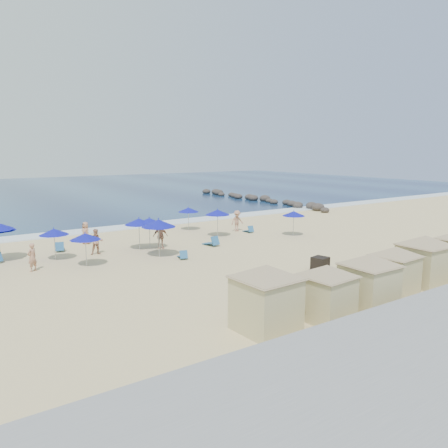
# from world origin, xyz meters

# --- Properties ---
(ground) EXTENTS (160.00, 160.00, 0.00)m
(ground) POSITION_xyz_m (0.00, 0.00, 0.00)
(ground) COLOR #D8C089
(ground) RESTS_ON ground
(ocean) EXTENTS (160.00, 80.00, 0.06)m
(ocean) POSITION_xyz_m (0.00, 55.00, 0.03)
(ocean) COLOR #0D224B
(ocean) RESTS_ON ground
(surf_line) EXTENTS (160.00, 2.50, 0.08)m
(surf_line) POSITION_xyz_m (0.00, 15.50, 0.04)
(surf_line) COLOR white
(surf_line) RESTS_ON ground
(seawall) EXTENTS (160.00, 6.10, 1.22)m
(seawall) POSITION_xyz_m (0.00, -13.50, 0.65)
(seawall) COLOR gray
(seawall) RESTS_ON ground
(rock_jetty) EXTENTS (2.56, 26.66, 0.96)m
(rock_jetty) POSITION_xyz_m (24.01, 24.90, 0.36)
(rock_jetty) COLOR #2B2524
(rock_jetty) RESTS_ON ground
(trash_bin) EXTENTS (1.00, 1.00, 0.83)m
(trash_bin) POSITION_xyz_m (5.18, -4.54, 0.42)
(trash_bin) COLOR black
(trash_bin) RESTS_ON ground
(cabana_0) EXTENTS (4.62, 4.62, 2.90)m
(cabana_0) POSITION_xyz_m (-2.82, -9.27, 1.66)
(cabana_0) COLOR #C1B584
(cabana_0) RESTS_ON ground
(cabana_1) EXTENTS (4.08, 4.08, 2.57)m
(cabana_1) POSITION_xyz_m (-0.06, -9.81, 1.47)
(cabana_1) COLOR #C1B584
(cabana_1) RESTS_ON ground
(cabana_2) EXTENTS (4.34, 4.34, 2.72)m
(cabana_2) POSITION_xyz_m (2.46, -9.98, 1.56)
(cabana_2) COLOR #C1B584
(cabana_2) RESTS_ON ground
(cabana_3) EXTENTS (4.05, 4.05, 2.54)m
(cabana_3) POSITION_xyz_m (5.35, -9.27, 1.46)
(cabana_3) COLOR #C1B584
(cabana_3) RESTS_ON ground
(cabana_4) EXTENTS (4.57, 4.57, 2.87)m
(cabana_4) POSITION_xyz_m (7.76, -9.32, 1.64)
(cabana_4) COLOR #C1B584
(cabana_4) RESTS_ON ground
(umbrella_3) EXTENTS (1.86, 1.86, 2.12)m
(umbrella_3) POSITION_xyz_m (-5.70, 4.16, 1.83)
(umbrella_3) COLOR #A5A8AD
(umbrella_3) RESTS_ON ground
(umbrella_4) EXTENTS (1.86, 1.86, 2.12)m
(umbrella_4) POSITION_xyz_m (-6.89, 6.79, 1.84)
(umbrella_4) COLOR #A5A8AD
(umbrella_4) RESTS_ON ground
(umbrella_5) EXTENTS (2.03, 2.03, 2.31)m
(umbrella_5) POSITION_xyz_m (-1.23, 6.55, 2.00)
(umbrella_5) COLOR #A5A8AD
(umbrella_5) RESTS_ON ground
(umbrella_6) EXTENTS (2.27, 2.27, 2.59)m
(umbrella_6) POSITION_xyz_m (-1.02, 3.84, 2.24)
(umbrella_6) COLOR #A5A8AD
(umbrella_6) RESTS_ON ground
(umbrella_7) EXTENTS (2.04, 2.04, 2.32)m
(umbrella_7) POSITION_xyz_m (-0.55, 6.31, 2.01)
(umbrella_7) COLOR #A5A8AD
(umbrella_7) RESTS_ON ground
(umbrella_8) EXTENTS (1.83, 1.83, 2.08)m
(umbrella_8) POSITION_xyz_m (5.39, 11.19, 1.80)
(umbrella_8) COLOR #A5A8AD
(umbrella_8) RESTS_ON ground
(umbrella_9) EXTENTS (2.02, 2.02, 2.30)m
(umbrella_9) POSITION_xyz_m (5.90, 7.35, 1.99)
(umbrella_9) COLOR #A5A8AD
(umbrella_9) RESTS_ON ground
(umbrella_10) EXTENTS (1.86, 1.86, 2.12)m
(umbrella_10) POSITION_xyz_m (11.22, 4.15, 1.84)
(umbrella_10) COLOR #A5A8AD
(umbrella_10) RESTS_ON ground
(beach_chair_2) EXTENTS (0.89, 1.39, 0.71)m
(beach_chair_2) POSITION_xyz_m (-6.03, 9.18, 0.25)
(beach_chair_2) COLOR #275E91
(beach_chair_2) RESTS_ON ground
(beach_chair_3) EXTENTS (0.80, 1.22, 0.62)m
(beach_chair_3) POSITION_xyz_m (-0.01, 2.49, 0.21)
(beach_chair_3) COLOR #275E91
(beach_chair_3) RESTS_ON ground
(beach_chair_4) EXTENTS (0.77, 1.45, 0.76)m
(beach_chair_4) POSITION_xyz_m (3.66, 4.69, 0.26)
(beach_chair_4) COLOR #275E91
(beach_chair_4) RESTS_ON ground
(beach_chair_5) EXTENTS (0.57, 1.15, 0.62)m
(beach_chair_5) POSITION_xyz_m (9.09, 7.34, 0.21)
(beach_chair_5) COLOR #275E91
(beach_chair_5) RESTS_ON ground
(beachgoer_0) EXTENTS (0.72, 0.66, 1.66)m
(beachgoer_0) POSITION_xyz_m (-8.62, 4.84, 0.83)
(beachgoer_0) COLOR tan
(beachgoer_0) RESTS_ON ground
(beachgoer_1) EXTENTS (0.94, 0.79, 1.74)m
(beachgoer_1) POSITION_xyz_m (-4.19, 6.79, 0.87)
(beachgoer_1) COLOR tan
(beachgoer_1) RESTS_ON ground
(beachgoer_2) EXTENTS (1.12, 0.60, 1.82)m
(beachgoer_2) POSITION_xyz_m (0.13, 6.00, 0.91)
(beachgoer_2) COLOR tan
(beachgoer_2) RESTS_ON ground
(beachgoer_3) EXTENTS (1.19, 0.72, 1.81)m
(beachgoer_3) POSITION_xyz_m (8.60, 8.38, 0.91)
(beachgoer_3) COLOR tan
(beachgoer_3) RESTS_ON ground
(beachgoer_4) EXTENTS (0.71, 0.91, 1.66)m
(beachgoer_4) POSITION_xyz_m (-3.77, 10.61, 0.83)
(beachgoer_4) COLOR tan
(beachgoer_4) RESTS_ON ground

